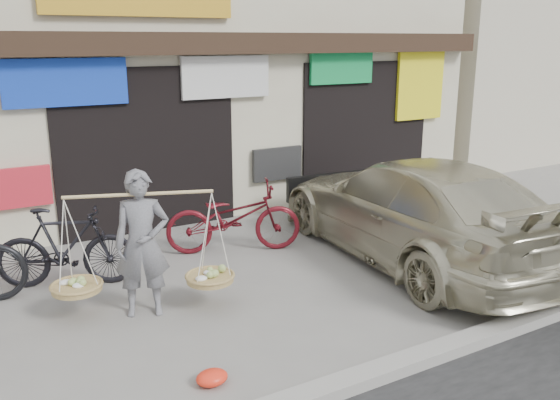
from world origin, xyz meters
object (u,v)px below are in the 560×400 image
bike_2 (234,218)px  bike_1 (66,247)px  suv (413,209)px  street_vendor (143,249)px

bike_2 → bike_1: bearing=112.8°
bike_1 → suv: (4.58, -1.45, 0.21)m
street_vendor → bike_1: street_vendor is taller
bike_2 → suv: size_ratio=0.38×
bike_2 → suv: 2.64m
bike_1 → suv: suv is taller
bike_2 → suv: suv is taller
street_vendor → bike_2: 2.30m
street_vendor → bike_1: 1.45m
street_vendor → bike_1: (-0.62, 1.29, -0.26)m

